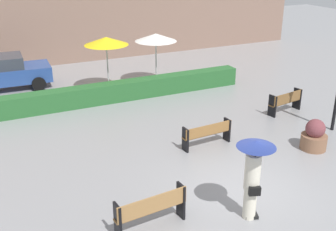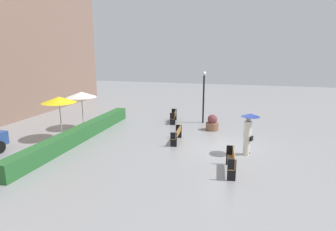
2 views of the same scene
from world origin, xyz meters
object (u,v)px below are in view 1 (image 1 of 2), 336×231
at_px(bench_mid_center, 207,133).
at_px(parked_car, 2,72).
at_px(patio_umbrella_white, 156,37).
at_px(pedestrian_with_umbrella, 253,170).
at_px(patio_umbrella_yellow, 106,41).
at_px(bench_far_right, 286,101).
at_px(planter_pot, 314,136).
at_px(bench_near_left, 151,209).

xyz_separation_m(bench_mid_center, parked_car, (-5.57, 9.32, 0.34)).
bearing_deg(patio_umbrella_white, pedestrian_with_umbrella, -101.67).
bearing_deg(patio_umbrella_yellow, bench_far_right, -43.92).
distance_m(pedestrian_with_umbrella, patio_umbrella_yellow, 10.62).
height_order(bench_far_right, planter_pot, planter_pot).
bearing_deg(planter_pot, pedestrian_with_umbrella, -152.05).
distance_m(bench_near_left, patio_umbrella_white, 11.05).
bearing_deg(bench_mid_center, bench_near_left, -136.67).
distance_m(bench_far_right, planter_pot, 3.21).
xyz_separation_m(pedestrian_with_umbrella, parked_car, (-4.49, 13.20, -0.54)).
relative_size(pedestrian_with_umbrella, patio_umbrella_yellow, 0.84).
bearing_deg(patio_umbrella_yellow, bench_near_left, -102.14).
xyz_separation_m(bench_mid_center, pedestrian_with_umbrella, (-1.08, -3.88, 0.87)).
height_order(bench_near_left, parked_car, parked_car).
xyz_separation_m(bench_far_right, patio_umbrella_white, (-3.25, 5.47, 1.82)).
height_order(bench_far_right, parked_car, parked_car).
xyz_separation_m(planter_pot, patio_umbrella_yellow, (-4.35, 8.37, 1.93)).
bearing_deg(bench_mid_center, parked_car, 120.88).
bearing_deg(bench_near_left, bench_mid_center, 43.33).
bearing_deg(bench_far_right, planter_pot, -113.91).
relative_size(bench_mid_center, bench_far_right, 1.10).
relative_size(pedestrian_with_umbrella, patio_umbrella_white, 0.86).
bearing_deg(bench_far_right, parked_car, 140.92).
bearing_deg(bench_near_left, parked_car, 99.77).
distance_m(bench_near_left, bench_far_right, 8.97).
bearing_deg(patio_umbrella_yellow, planter_pot, -62.55).
distance_m(bench_far_right, patio_umbrella_yellow, 8.06).
relative_size(bench_mid_center, planter_pot, 1.71).
height_order(bench_near_left, pedestrian_with_umbrella, pedestrian_with_umbrella).
height_order(bench_mid_center, planter_pot, planter_pot).
height_order(bench_far_right, patio_umbrella_yellow, patio_umbrella_yellow).
distance_m(planter_pot, patio_umbrella_yellow, 9.63).
xyz_separation_m(planter_pot, patio_umbrella_white, (-1.96, 8.40, 1.88)).
distance_m(pedestrian_with_umbrella, planter_pot, 4.78).
distance_m(bench_far_right, pedestrian_with_umbrella, 7.53).
bearing_deg(patio_umbrella_white, bench_far_right, -59.23).
bearing_deg(pedestrian_with_umbrella, patio_umbrella_white, 78.33).
bearing_deg(patio_umbrella_white, bench_mid_center, -99.39).
bearing_deg(planter_pot, bench_far_right, 66.09).
bearing_deg(parked_car, patio_umbrella_white, -21.30).
bearing_deg(bench_far_right, bench_near_left, -150.14).
distance_m(bench_near_left, patio_umbrella_yellow, 10.29).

